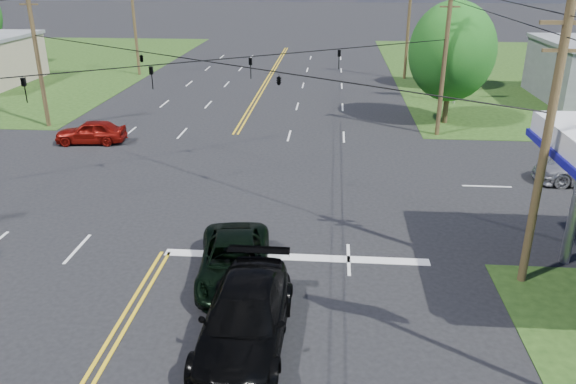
# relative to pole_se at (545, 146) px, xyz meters

# --- Properties ---
(ground) EXTENTS (280.00, 280.00, 0.00)m
(ground) POSITION_rel_pole_se_xyz_m (-13.00, 9.00, -4.92)
(ground) COLOR black
(ground) RESTS_ON ground
(stop_bar) EXTENTS (10.00, 0.50, 0.02)m
(stop_bar) POSITION_rel_pole_se_xyz_m (-8.00, 1.00, -4.92)
(stop_bar) COLOR silver
(stop_bar) RESTS_ON ground
(pole_se) EXTENTS (1.60, 0.28, 9.50)m
(pole_se) POSITION_rel_pole_se_xyz_m (0.00, 0.00, 0.00)
(pole_se) COLOR #49381F
(pole_se) RESTS_ON ground
(pole_nw) EXTENTS (1.60, 0.28, 9.50)m
(pole_nw) POSITION_rel_pole_se_xyz_m (-26.00, 18.00, 0.00)
(pole_nw) COLOR #49381F
(pole_nw) RESTS_ON ground
(pole_ne) EXTENTS (1.60, 0.28, 9.50)m
(pole_ne) POSITION_rel_pole_se_xyz_m (0.00, 18.00, 0.00)
(pole_ne) COLOR #49381F
(pole_ne) RESTS_ON ground
(pole_left_far) EXTENTS (1.60, 0.28, 10.00)m
(pole_left_far) POSITION_rel_pole_se_xyz_m (-26.00, 37.00, 0.25)
(pole_left_far) COLOR #49381F
(pole_left_far) RESTS_ON ground
(pole_right_far) EXTENTS (1.60, 0.28, 10.00)m
(pole_right_far) POSITION_rel_pole_se_xyz_m (0.00, 37.00, 0.25)
(pole_right_far) COLOR #49381F
(pole_right_far) RESTS_ON ground
(span_wire_signals) EXTENTS (26.00, 18.00, 1.13)m
(span_wire_signals) POSITION_rel_pole_se_xyz_m (-13.00, 9.00, 1.08)
(span_wire_signals) COLOR black
(span_wire_signals) RESTS_ON ground
(power_lines) EXTENTS (26.04, 100.00, 0.64)m
(power_lines) POSITION_rel_pole_se_xyz_m (-13.00, 7.00, 3.68)
(power_lines) COLOR black
(power_lines) RESTS_ON ground
(tree_right_a) EXTENTS (5.70, 5.70, 8.18)m
(tree_right_a) POSITION_rel_pole_se_xyz_m (1.00, 21.00, -0.05)
(tree_right_a) COLOR #49381F
(tree_right_a) RESTS_ON ground
(tree_right_b) EXTENTS (4.94, 4.94, 7.09)m
(tree_right_b) POSITION_rel_pole_se_xyz_m (3.50, 33.00, -0.70)
(tree_right_b) COLOR #49381F
(tree_right_b) RESTS_ON ground
(pickup_dkgreen) EXTENTS (3.13, 5.59, 1.48)m
(pickup_dkgreen) POSITION_rel_pole_se_xyz_m (-10.00, -0.73, -4.18)
(pickup_dkgreen) COLOR black
(pickup_dkgreen) RESTS_ON ground
(suv_black) EXTENTS (2.52, 5.99, 1.73)m
(suv_black) POSITION_rel_pole_se_xyz_m (-9.09, -4.24, -4.05)
(suv_black) COLOR black
(suv_black) RESTS_ON ground
(sedan_red) EXTENTS (4.34, 2.09, 1.43)m
(sedan_red) POSITION_rel_pole_se_xyz_m (-21.50, 14.50, -4.20)
(sedan_red) COLOR maroon
(sedan_red) RESTS_ON ground
(polesign_ne) EXTENTS (1.96, 0.34, 7.09)m
(polesign_ne) POSITION_rel_pole_se_xyz_m (2.78, 27.00, 0.47)
(polesign_ne) COLOR #A5A5AA
(polesign_ne) RESTS_ON ground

